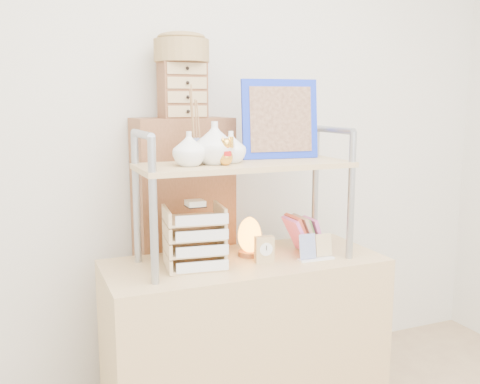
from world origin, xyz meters
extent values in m
cube|color=silver|center=(0.00, 1.70, 1.30)|extent=(3.40, 0.02, 2.60)
cube|color=tan|center=(0.00, 1.20, 0.38)|extent=(1.20, 0.50, 0.75)
cube|color=brown|center=(-0.16, 1.57, 0.68)|extent=(0.46, 0.26, 1.35)
cylinder|color=#959AA3|center=(-0.43, 1.05, 1.02)|extent=(0.03, 0.03, 0.55)
cylinder|color=#959AA3|center=(-0.43, 1.35, 1.02)|extent=(0.03, 0.03, 0.55)
cylinder|color=#959AA3|center=(-0.43, 1.20, 1.30)|extent=(0.03, 0.30, 0.03)
cylinder|color=#959AA3|center=(0.43, 1.05, 1.02)|extent=(0.03, 0.03, 0.55)
cylinder|color=#959AA3|center=(0.43, 1.35, 1.02)|extent=(0.03, 0.03, 0.55)
cylinder|color=#959AA3|center=(0.43, 1.20, 1.30)|extent=(0.03, 0.30, 0.03)
cube|color=tan|center=(0.00, 1.20, 1.16)|extent=(0.90, 0.34, 0.02)
imported|color=white|center=(-0.25, 1.18, 1.24)|extent=(0.13, 0.13, 0.14)
imported|color=white|center=(-0.13, 1.20, 1.26)|extent=(0.17, 0.17, 0.17)
imported|color=white|center=(-0.06, 1.22, 1.24)|extent=(0.13, 0.13, 0.13)
cylinder|color=#2545A0|center=(-0.18, 1.32, 1.22)|extent=(0.07, 0.07, 0.10)
cube|color=#1530C9|center=(0.21, 1.30, 1.35)|extent=(0.35, 0.09, 0.35)
cube|color=#553326|center=(0.21, 1.29, 1.35)|extent=(0.29, 0.07, 0.29)
cube|color=#E263B7|center=(0.34, 1.20, 0.83)|extent=(0.07, 0.12, 0.17)
cube|color=#669048|center=(0.32, 1.22, 0.83)|extent=(0.08, 0.12, 0.16)
cube|color=tan|center=(0.30, 1.20, 0.83)|extent=(0.08, 0.13, 0.16)
cube|color=#E55636|center=(0.27, 1.22, 0.83)|extent=(0.09, 0.14, 0.16)
cube|color=#E263B7|center=(0.25, 1.20, 0.83)|extent=(0.09, 0.14, 0.16)
cube|color=#DFBC85|center=(-0.23, 1.21, 0.76)|extent=(0.25, 0.24, 0.01)
cube|color=white|center=(-0.23, 1.10, 0.78)|extent=(0.21, 0.04, 0.04)
cube|color=#DFBC85|center=(-0.23, 1.21, 0.82)|extent=(0.25, 0.24, 0.01)
cube|color=white|center=(-0.23, 1.10, 0.84)|extent=(0.21, 0.04, 0.04)
cube|color=#DFBC85|center=(-0.23, 1.21, 0.88)|extent=(0.25, 0.24, 0.01)
cube|color=white|center=(-0.23, 1.10, 0.90)|extent=(0.21, 0.04, 0.04)
cube|color=#DFBC85|center=(-0.23, 1.21, 0.95)|extent=(0.25, 0.24, 0.01)
cube|color=white|center=(-0.23, 1.10, 0.97)|extent=(0.21, 0.04, 0.04)
cube|color=beige|center=(-0.23, 1.19, 1.02)|extent=(0.07, 0.07, 0.03)
cylinder|color=brown|center=(0.04, 1.25, 0.76)|extent=(0.10, 0.10, 0.02)
ellipsoid|color=orange|center=(0.04, 1.25, 0.85)|extent=(0.12, 0.11, 0.15)
cube|color=tan|center=(0.06, 1.14, 0.81)|extent=(0.08, 0.04, 0.11)
cylinder|color=white|center=(0.06, 1.12, 0.81)|extent=(0.06, 0.01, 0.06)
cube|color=white|center=(0.28, 1.08, 0.75)|extent=(0.16, 0.05, 0.01)
cube|color=navy|center=(0.24, 1.09, 0.81)|extent=(0.08, 0.02, 0.11)
cube|color=tan|center=(0.33, 1.10, 0.81)|extent=(0.08, 0.02, 0.10)
cube|color=brown|center=(-0.16, 1.55, 1.48)|extent=(0.20, 0.15, 0.25)
cube|color=tan|center=(-0.16, 1.47, 1.38)|extent=(0.18, 0.01, 0.05)
cube|color=tan|center=(-0.16, 1.47, 1.44)|extent=(0.18, 0.01, 0.05)
cube|color=tan|center=(-0.16, 1.47, 1.51)|extent=(0.18, 0.01, 0.05)
cube|color=tan|center=(-0.16, 1.47, 1.57)|extent=(0.18, 0.01, 0.05)
cylinder|color=olive|center=(-0.16, 1.55, 1.65)|extent=(0.25, 0.25, 0.10)
camera|label=1|loc=(-0.87, -0.84, 1.43)|focal=40.00mm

